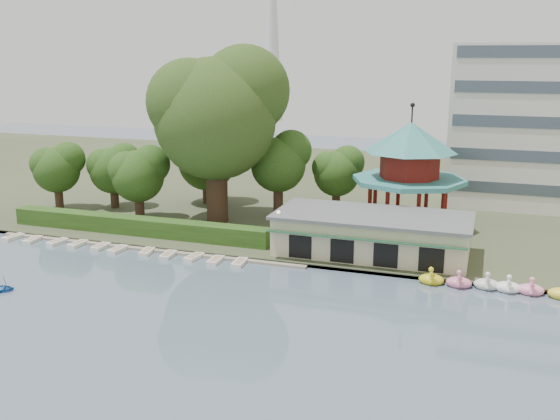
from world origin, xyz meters
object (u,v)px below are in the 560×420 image
at_px(pavilion, 410,165).
at_px(big_tree, 217,110).
at_px(boathouse, 372,234).
at_px(dock, 146,248).

xyz_separation_m(pavilion, big_tree, (-20.82, -3.78, 5.64)).
xyz_separation_m(boathouse, big_tree, (-18.82, 6.25, 10.76)).
bearing_deg(big_tree, pavilion, 10.29).
relative_size(pavilion, big_tree, 0.68).
relative_size(dock, big_tree, 1.71).
distance_m(dock, boathouse, 22.62).
bearing_deg(dock, pavilion, 31.66).
height_order(pavilion, big_tree, big_tree).
bearing_deg(pavilion, big_tree, -169.71).
distance_m(dock, big_tree, 17.34).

